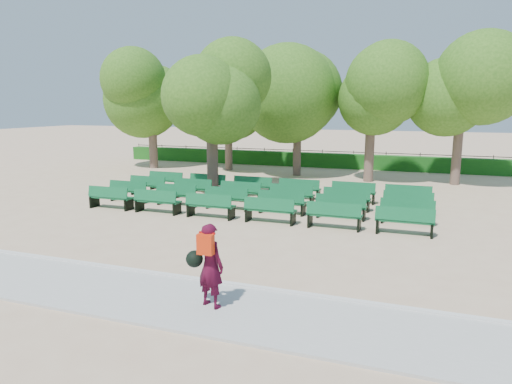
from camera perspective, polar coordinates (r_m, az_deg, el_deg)
ground at (r=16.95m, az=-5.00°, el=-2.65°), size 120.00×120.00×0.00m
paving at (r=10.97m, az=-21.65°, el=-10.79°), size 30.00×2.20×0.06m
curb at (r=11.79m, az=-17.94°, el=-8.94°), size 30.00×0.12×0.10m
hedge at (r=29.98m, az=6.26°, el=4.05°), size 26.00×0.70×0.90m
fence at (r=30.42m, az=6.42°, el=3.29°), size 26.00×0.10×1.02m
tree_line at (r=26.20m, az=4.18°, el=2.13°), size 21.80×6.80×7.04m
bench_array at (r=17.81m, az=0.58°, el=-1.65°), size 1.79×0.69×1.10m
tree_among at (r=20.18m, az=-5.61°, el=12.05°), size 4.38×4.38×6.39m
person at (r=8.92m, az=-5.91°, el=-8.94°), size 0.83×0.56×1.67m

